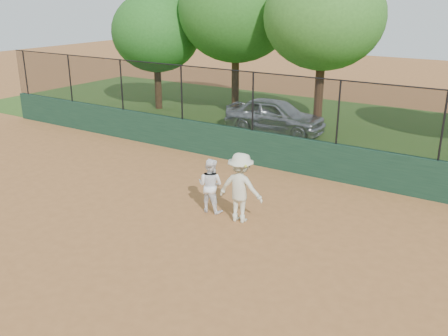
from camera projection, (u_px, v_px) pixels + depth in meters
The scene contains 10 objects.
ground at pixel (149, 232), 12.43m from camera, with size 80.00×80.00×0.00m, color #A26434.
back_wall at pixel (265, 149), 16.99m from camera, with size 26.00×0.20×1.20m, color #1C3E29.
grass_strip at pixel (329, 129), 21.95m from camera, with size 36.00×12.00×0.01m, color #294A17.
parked_car at pixel (275, 116), 21.14m from camera, with size 1.73×4.29×1.46m, color #A7ACB1.
player_second at pixel (210, 185), 13.41m from camera, with size 0.73×0.57×1.50m, color white.
player_main at pixel (241, 188), 12.77m from camera, with size 1.26×0.81×1.85m.
fence_assembly at pixel (265, 102), 16.47m from camera, with size 26.00×0.06×2.00m.
tree_0 at pixel (156, 32), 24.56m from camera, with size 4.52×4.11×5.78m.
tree_1 at pixel (236, 10), 22.82m from camera, with size 5.49×4.99×7.27m.
tree_2 at pixel (324, 17), 19.69m from camera, with size 4.88×4.43×6.87m.
Camera 1 is at (7.64, -8.40, 5.63)m, focal length 40.00 mm.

